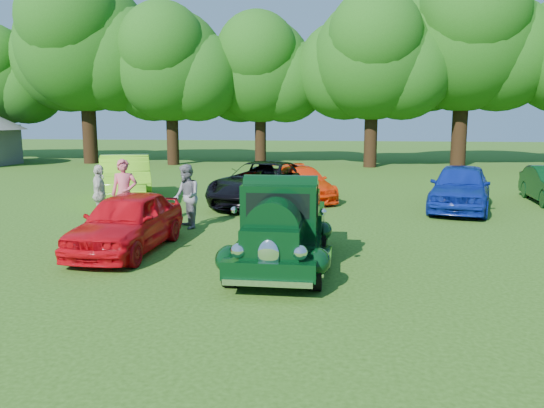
# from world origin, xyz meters

# --- Properties ---
(ground) EXTENTS (120.00, 120.00, 0.00)m
(ground) POSITION_xyz_m (0.00, 0.00, 0.00)
(ground) COLOR #264810
(ground) RESTS_ON ground
(hero_pickup) EXTENTS (2.11, 4.54, 1.77)m
(hero_pickup) POSITION_xyz_m (0.15, 0.30, 0.77)
(hero_pickup) COLOR black
(hero_pickup) RESTS_ON ground
(red_convertible) EXTENTS (1.74, 4.10, 1.38)m
(red_convertible) POSITION_xyz_m (-3.56, 1.09, 0.69)
(red_convertible) COLOR red
(red_convertible) RESTS_ON ground
(back_car_lime) EXTENTS (3.58, 5.40, 1.68)m
(back_car_lime) POSITION_xyz_m (-6.63, 8.36, 0.84)
(back_car_lime) COLOR #63BA18
(back_car_lime) RESTS_ON ground
(back_car_black) EXTENTS (3.68, 5.90, 1.52)m
(back_car_black) POSITION_xyz_m (-1.39, 8.15, 0.76)
(back_car_black) COLOR black
(back_car_black) RESTS_ON ground
(back_car_orange) EXTENTS (3.23, 4.63, 1.24)m
(back_car_orange) POSITION_xyz_m (-0.13, 9.41, 0.62)
(back_car_orange) COLOR #F83508
(back_car_orange) RESTS_ON ground
(back_car_blue) EXTENTS (2.98, 4.90, 1.56)m
(back_car_blue) POSITION_xyz_m (5.33, 7.75, 0.78)
(back_car_blue) COLOR navy
(back_car_blue) RESTS_ON ground
(spectator_pink) EXTENTS (0.82, 0.67, 1.96)m
(spectator_pink) POSITION_xyz_m (-4.60, 3.46, 0.98)
(spectator_pink) COLOR #C4515F
(spectator_pink) RESTS_ON ground
(spectator_grey) EXTENTS (1.05, 1.11, 1.81)m
(spectator_grey) POSITION_xyz_m (-2.91, 3.74, 0.90)
(spectator_grey) COLOR slate
(spectator_grey) RESTS_ON ground
(spectator_white) EXTENTS (0.74, 1.10, 1.74)m
(spectator_white) POSITION_xyz_m (-5.58, 3.98, 0.87)
(spectator_white) COLOR beige
(spectator_white) RESTS_ON ground
(tree_line) EXTENTS (63.39, 10.17, 12.15)m
(tree_line) POSITION_xyz_m (2.49, 24.09, 7.01)
(tree_line) COLOR #311E10
(tree_line) RESTS_ON ground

